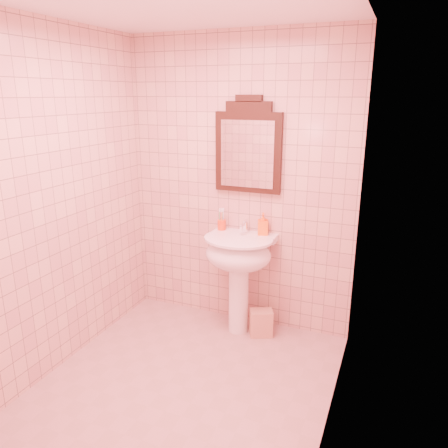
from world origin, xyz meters
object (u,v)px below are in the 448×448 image
at_px(mirror, 248,148).
at_px(toothbrush_cup, 222,225).
at_px(soap_dispenser, 263,224).
at_px(towel, 261,323).
at_px(pedestal_sink, 238,260).

distance_m(mirror, toothbrush_cup, 0.70).
relative_size(toothbrush_cup, soap_dispenser, 0.90).
xyz_separation_m(mirror, towel, (0.21, -0.20, -1.46)).
distance_m(pedestal_sink, soap_dispenser, 0.37).
bearing_deg(towel, mirror, 137.01).
height_order(mirror, towel, mirror).
bearing_deg(toothbrush_cup, towel, -18.73).
relative_size(pedestal_sink, soap_dispenser, 4.65).
bearing_deg(mirror, toothbrush_cup, -166.20).
height_order(pedestal_sink, mirror, mirror).
height_order(mirror, soap_dispenser, mirror).
xyz_separation_m(pedestal_sink, toothbrush_cup, (-0.21, 0.15, 0.25)).
height_order(pedestal_sink, towel, pedestal_sink).
relative_size(mirror, soap_dispenser, 4.24).
xyz_separation_m(mirror, toothbrush_cup, (-0.21, -0.05, -0.66)).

